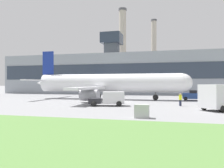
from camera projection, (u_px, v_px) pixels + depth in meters
ground_plane at (122, 101)px, 35.27m from camera, size 400.00×400.00×0.00m
terminal_building at (140, 74)px, 61.48m from camera, size 78.37×14.04×17.46m
smokestack_left at (123, 49)px, 90.88m from camera, size 3.38×3.38×34.16m
smokestack_right at (154, 55)px, 89.19m from camera, size 2.44×2.44×29.07m
airplane at (106, 83)px, 39.89m from camera, size 29.30×26.85×9.17m
pushback_tug at (193, 96)px, 37.49m from camera, size 3.64×2.76×1.73m
baggage_truck at (109, 99)px, 28.28m from camera, size 4.90×3.32×1.82m
fuel_truck at (223, 98)px, 23.46m from camera, size 6.12×5.72×2.79m
ground_crew_person at (180, 100)px, 27.91m from camera, size 0.41×0.41×1.63m
utility_cabinet at (142, 111)px, 18.32m from camera, size 1.20×0.82×1.13m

